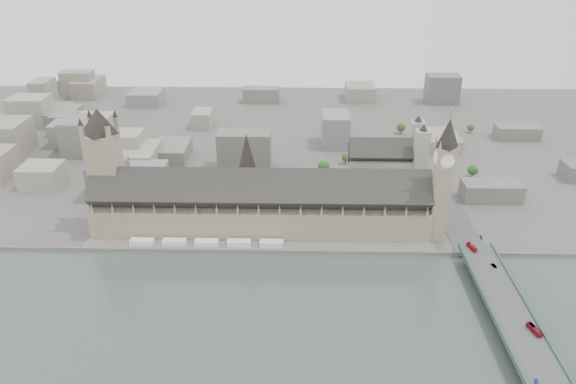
{
  "coord_description": "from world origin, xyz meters",
  "views": [
    {
      "loc": [
        30.87,
        -375.57,
        227.45
      ],
      "look_at": [
        21.67,
        33.46,
        28.16
      ],
      "focal_mm": 35.0,
      "sensor_mm": 36.0,
      "label": 1
    }
  ],
  "objects_px": {
    "red_bus_south": "(534,329)",
    "car_silver": "(494,265)",
    "palace_of_westminster": "(260,205)",
    "westminster_abbey": "(388,166)",
    "red_bus_north": "(472,247)",
    "elizabeth_tower": "(444,172)",
    "westminster_bridge": "(506,311)",
    "car_approach": "(481,237)",
    "car_blue": "(536,382)",
    "victoria_tower": "(105,163)"
  },
  "relations": [
    {
      "from": "victoria_tower",
      "to": "car_blue",
      "type": "height_order",
      "value": "victoria_tower"
    },
    {
      "from": "elizabeth_tower",
      "to": "victoria_tower",
      "type": "height_order",
      "value": "elizabeth_tower"
    },
    {
      "from": "red_bus_north",
      "to": "car_blue",
      "type": "distance_m",
      "value": 132.2
    },
    {
      "from": "westminster_abbey",
      "to": "red_bus_south",
      "type": "distance_m",
      "value": 216.7
    },
    {
      "from": "westminster_abbey",
      "to": "red_bus_north",
      "type": "bearing_deg",
      "value": -68.27
    },
    {
      "from": "red_bus_north",
      "to": "car_approach",
      "type": "bearing_deg",
      "value": 38.99
    },
    {
      "from": "car_blue",
      "to": "car_silver",
      "type": "xyz_separation_m",
      "value": [
        11.49,
        109.3,
        0.05
      ]
    },
    {
      "from": "car_blue",
      "to": "palace_of_westminster",
      "type": "bearing_deg",
      "value": 153.0
    },
    {
      "from": "car_silver",
      "to": "red_bus_south",
      "type": "bearing_deg",
      "value": -108.95
    },
    {
      "from": "palace_of_westminster",
      "to": "car_blue",
      "type": "distance_m",
      "value": 233.26
    },
    {
      "from": "victoria_tower",
      "to": "car_approach",
      "type": "bearing_deg",
      "value": -6.34
    },
    {
      "from": "westminster_abbey",
      "to": "car_blue",
      "type": "bearing_deg",
      "value": -79.93
    },
    {
      "from": "westminster_bridge",
      "to": "palace_of_westminster",
      "type": "bearing_deg",
      "value": 146.51
    },
    {
      "from": "elizabeth_tower",
      "to": "red_bus_south",
      "type": "relative_size",
      "value": 9.0
    },
    {
      "from": "elizabeth_tower",
      "to": "westminster_bridge",
      "type": "height_order",
      "value": "elizabeth_tower"
    },
    {
      "from": "red_bus_south",
      "to": "palace_of_westminster",
      "type": "bearing_deg",
      "value": 125.89
    },
    {
      "from": "elizabeth_tower",
      "to": "red_bus_south",
      "type": "bearing_deg",
      "value": -75.7
    },
    {
      "from": "palace_of_westminster",
      "to": "westminster_bridge",
      "type": "relative_size",
      "value": 0.82
    },
    {
      "from": "elizabeth_tower",
      "to": "westminster_abbey",
      "type": "xyz_separation_m",
      "value": [
        -27.08,
        87.0,
        -33.01
      ]
    },
    {
      "from": "palace_of_westminster",
      "to": "car_approach",
      "type": "distance_m",
      "value": 171.29
    },
    {
      "from": "red_bus_north",
      "to": "red_bus_south",
      "type": "distance_m",
      "value": 92.18
    },
    {
      "from": "westminster_bridge",
      "to": "red_bus_north",
      "type": "height_order",
      "value": "red_bus_north"
    },
    {
      "from": "palace_of_westminster",
      "to": "car_blue",
      "type": "xyz_separation_m",
      "value": [
        155.16,
        -173.78,
        -11.74
      ]
    },
    {
      "from": "victoria_tower",
      "to": "westminster_bridge",
      "type": "distance_m",
      "value": 309.91
    },
    {
      "from": "westminster_bridge",
      "to": "victoria_tower",
      "type": "bearing_deg",
      "value": 158.22
    },
    {
      "from": "car_approach",
      "to": "car_silver",
      "type": "bearing_deg",
      "value": -85.67
    },
    {
      "from": "car_blue",
      "to": "red_bus_north",
      "type": "bearing_deg",
      "value": 110.22
    },
    {
      "from": "elizabeth_tower",
      "to": "car_silver",
      "type": "bearing_deg",
      "value": -61.51
    },
    {
      "from": "car_silver",
      "to": "elizabeth_tower",
      "type": "bearing_deg",
      "value": 97.62
    },
    {
      "from": "red_bus_south",
      "to": "car_silver",
      "type": "bearing_deg",
      "value": 76.04
    },
    {
      "from": "elizabeth_tower",
      "to": "car_blue",
      "type": "distance_m",
      "value": 169.66
    },
    {
      "from": "westminster_abbey",
      "to": "red_bus_north",
      "type": "relative_size",
      "value": 5.93
    },
    {
      "from": "elizabeth_tower",
      "to": "car_approach",
      "type": "height_order",
      "value": "elizabeth_tower"
    },
    {
      "from": "red_bus_north",
      "to": "westminster_bridge",
      "type": "bearing_deg",
      "value": -100.95
    },
    {
      "from": "palace_of_westminster",
      "to": "red_bus_north",
      "type": "xyz_separation_m",
      "value": [
        157.51,
        -41.61,
        -10.86
      ]
    },
    {
      "from": "red_bus_north",
      "to": "elizabeth_tower",
      "type": "bearing_deg",
      "value": 108.25
    },
    {
      "from": "elizabeth_tower",
      "to": "red_bus_north",
      "type": "relative_size",
      "value": 9.38
    },
    {
      "from": "victoria_tower",
      "to": "car_approach",
      "type": "distance_m",
      "value": 296.01
    },
    {
      "from": "car_silver",
      "to": "car_approach",
      "type": "bearing_deg",
      "value": 65.78
    },
    {
      "from": "car_blue",
      "to": "car_silver",
      "type": "height_order",
      "value": "car_silver"
    },
    {
      "from": "westminster_bridge",
      "to": "red_bus_south",
      "type": "relative_size",
      "value": 27.2
    },
    {
      "from": "victoria_tower",
      "to": "car_approach",
      "type": "height_order",
      "value": "victoria_tower"
    },
    {
      "from": "palace_of_westminster",
      "to": "elizabeth_tower",
      "type": "relative_size",
      "value": 2.47
    },
    {
      "from": "palace_of_westminster",
      "to": "car_silver",
      "type": "xyz_separation_m",
      "value": [
        166.65,
        -64.48,
        -11.68
      ]
    },
    {
      "from": "elizabeth_tower",
      "to": "red_bus_south",
      "type": "xyz_separation_m",
      "value": [
        30.95,
        -121.37,
        -46.17
      ]
    },
    {
      "from": "palace_of_westminster",
      "to": "westminster_abbey",
      "type": "xyz_separation_m",
      "value": [
        110.92,
        75.3,
        2.38
      ]
    },
    {
      "from": "westminster_abbey",
      "to": "car_blue",
      "type": "distance_m",
      "value": 253.37
    },
    {
      "from": "car_blue",
      "to": "victoria_tower",
      "type": "bearing_deg",
      "value": 168.23
    },
    {
      "from": "westminster_abbey",
      "to": "red_bus_south",
      "type": "height_order",
      "value": "westminster_abbey"
    },
    {
      "from": "red_bus_north",
      "to": "car_approach",
      "type": "distance_m",
      "value": 19.33
    }
  ]
}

